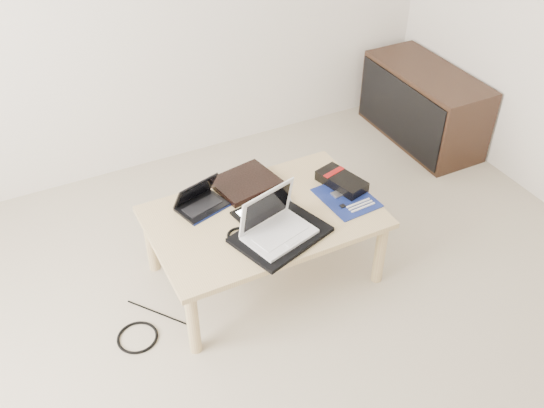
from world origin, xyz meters
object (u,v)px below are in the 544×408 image
coffee_table (264,222)px  white_laptop (275,225)px  netbook (200,202)px  media_cabinet (423,105)px  gpu_box (342,181)px

coffee_table → white_laptop: 0.20m
netbook → white_laptop: 0.43m
media_cabinet → white_laptop: size_ratio=2.54×
gpu_box → coffee_table: bearing=-176.2°
coffee_table → netbook: 0.33m
coffee_table → media_cabinet: 1.71m
media_cabinet → netbook: (-1.80, -0.52, 0.18)m
coffee_table → white_laptop: size_ratio=3.11×
netbook → gpu_box: size_ratio=0.94×
white_laptop → coffee_table: bearing=82.5°
white_laptop → gpu_box: (0.48, 0.19, -0.04)m
media_cabinet → gpu_box: 1.30m
netbook → gpu_box: 0.73m
coffee_table → gpu_box: gpu_box is taller
coffee_table → media_cabinet: (1.55, 0.72, -0.10)m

